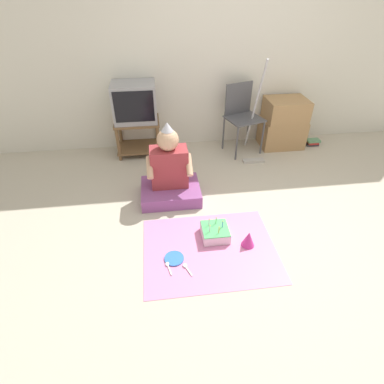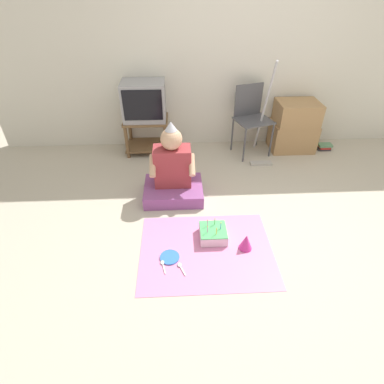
{
  "view_description": "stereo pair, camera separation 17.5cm",
  "coord_description": "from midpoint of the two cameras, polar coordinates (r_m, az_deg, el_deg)",
  "views": [
    {
      "loc": [
        -0.95,
        -2.03,
        2.01
      ],
      "look_at": [
        -0.66,
        0.21,
        0.35
      ],
      "focal_mm": 28.0,
      "sensor_mm": 36.0,
      "label": 1
    },
    {
      "loc": [
        -0.78,
        -2.04,
        2.01
      ],
      "look_at": [
        -0.66,
        0.21,
        0.35
      ],
      "focal_mm": 28.0,
      "sensor_mm": 36.0,
      "label": 2
    }
  ],
  "objects": [
    {
      "name": "plastic_spoon_near",
      "position": [
        2.62,
        -3.64,
        -13.55
      ],
      "size": [
        0.05,
        0.14,
        0.01
      ],
      "color": "white",
      "rests_on": "party_cloth"
    },
    {
      "name": "book_pile",
      "position": [
        4.65,
        24.89,
        7.82
      ],
      "size": [
        0.19,
        0.13,
        0.08
      ],
      "color": "#333338",
      "rests_on": "ground_plane"
    },
    {
      "name": "party_hat_blue",
      "position": [
        2.74,
        12.07,
        -9.31
      ],
      "size": [
        0.12,
        0.12,
        0.15
      ],
      "color": "#CC338C",
      "rests_on": "party_cloth"
    },
    {
      "name": "cardboard_box_stack",
      "position": [
        4.39,
        20.0,
        11.63
      ],
      "size": [
        0.58,
        0.42,
        0.67
      ],
      "color": "#A87F51",
      "rests_on": "ground_plane"
    },
    {
      "name": "person_seated",
      "position": [
        3.2,
        -2.1,
        3.33
      ],
      "size": [
        0.63,
        0.5,
        0.86
      ],
      "color": "#8C4C8C",
      "rests_on": "ground_plane"
    },
    {
      "name": "ground_plane",
      "position": [
        2.99,
        14.89,
        -7.48
      ],
      "size": [
        16.0,
        16.0,
        0.0
      ],
      "primitive_type": "plane",
      "color": "#BCB29E"
    },
    {
      "name": "tv_stand",
      "position": [
        4.13,
        -7.34,
        11.21
      ],
      "size": [
        0.57,
        0.42,
        0.47
      ],
      "color": "brown",
      "rests_on": "ground_plane"
    },
    {
      "name": "tv",
      "position": [
        3.97,
        -7.83,
        16.81
      ],
      "size": [
        0.53,
        0.41,
        0.47
      ],
      "color": "#99999E",
      "rests_on": "tv_stand"
    },
    {
      "name": "plastic_spoon_far",
      "position": [
        2.6,
        -0.26,
        -14.0
      ],
      "size": [
        0.07,
        0.14,
        0.01
      ],
      "color": "white",
      "rests_on": "party_cloth"
    },
    {
      "name": "folding_chair",
      "position": [
        4.09,
        12.43,
        14.26
      ],
      "size": [
        0.53,
        0.5,
        0.89
      ],
      "color": "#4C4C51",
      "rests_on": "ground_plane"
    },
    {
      "name": "dust_mop",
      "position": [
        3.95,
        14.58,
        10.75
      ],
      "size": [
        0.28,
        0.49,
        1.27
      ],
      "color": "#B2ADA3",
      "rests_on": "ground_plane"
    },
    {
      "name": "birthday_cake",
      "position": [
        2.81,
        5.84,
        -7.9
      ],
      "size": [
        0.25,
        0.25,
        0.18
      ],
      "color": "silver",
      "rests_on": "party_cloth"
    },
    {
      "name": "paper_plate",
      "position": [
        2.66,
        -2.34,
        -12.33
      ],
      "size": [
        0.17,
        0.17,
        0.01
      ],
      "color": "blue",
      "rests_on": "party_cloth"
    },
    {
      "name": "party_cloth",
      "position": [
        2.73,
        4.6,
        -11.02
      ],
      "size": [
        1.18,
        0.92,
        0.01
      ],
      "color": "pink",
      "rests_on": "ground_plane"
    },
    {
      "name": "wall_back",
      "position": [
        4.13,
        10.27,
        25.59
      ],
      "size": [
        6.4,
        0.06,
        2.55
      ],
      "color": "beige",
      "rests_on": "ground_plane"
    }
  ]
}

